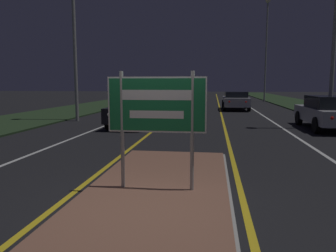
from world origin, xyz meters
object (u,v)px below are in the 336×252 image
(car_receding_0, at_px, (327,112))
(car_approaching_1, at_px, (136,99))
(streetlight_right_far, at_px, (267,31))
(car_receding_1, at_px, (236,100))
(streetlight_left_near, at_px, (73,4))
(car_approaching_0, at_px, (134,110))
(highway_sign, at_px, (157,109))

(car_receding_0, height_order, car_approaching_1, car_receding_0)
(streetlight_right_far, xyz_separation_m, car_receding_1, (-3.96, -11.96, -6.95))
(streetlight_left_near, height_order, car_approaching_0, streetlight_left_near)
(highway_sign, xyz_separation_m, streetlight_left_near, (-6.38, 11.21, 4.61))
(car_receding_0, xyz_separation_m, car_approaching_0, (-8.86, 0.11, -0.03))
(streetlight_right_far, distance_m, car_receding_1, 14.38)
(streetlight_left_near, relative_size, car_receding_0, 2.07)
(streetlight_left_near, xyz_separation_m, car_approaching_1, (0.62, 11.39, -5.49))
(streetlight_left_near, relative_size, car_receding_1, 2.02)
(streetlight_left_near, distance_m, car_receding_1, 13.92)
(streetlight_left_near, xyz_separation_m, car_receding_0, (12.44, -1.63, -5.40))
(streetlight_right_far, bearing_deg, car_receding_1, -108.33)
(highway_sign, relative_size, car_approaching_0, 0.47)
(highway_sign, distance_m, streetlight_left_near, 13.70)
(car_approaching_0, relative_size, car_approaching_1, 1.10)
(car_approaching_0, distance_m, car_approaching_1, 13.24)
(highway_sign, relative_size, car_approaching_1, 0.52)
(highway_sign, xyz_separation_m, car_receding_1, (2.73, 20.24, -0.80))
(streetlight_right_far, xyz_separation_m, car_receding_0, (-0.63, -22.62, -6.93))
(streetlight_right_far, distance_m, car_approaching_0, 25.39)
(car_receding_0, xyz_separation_m, car_receding_1, (-3.33, 10.66, -0.02))
(streetlight_left_near, distance_m, car_approaching_0, 6.67)
(car_approaching_1, bearing_deg, car_receding_1, -15.51)
(car_receding_0, bearing_deg, streetlight_left_near, 172.54)
(highway_sign, distance_m, car_receding_0, 11.37)
(highway_sign, relative_size, car_receding_1, 0.46)
(car_receding_1, height_order, car_approaching_1, car_receding_1)
(streetlight_left_near, xyz_separation_m, streetlight_right_far, (13.07, 20.99, 1.53))
(streetlight_right_far, bearing_deg, car_approaching_1, -142.38)
(highway_sign, distance_m, car_approaching_1, 23.33)
(streetlight_right_far, relative_size, car_receding_1, 2.40)
(streetlight_left_near, xyz_separation_m, car_receding_1, (9.11, 9.03, -5.41))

